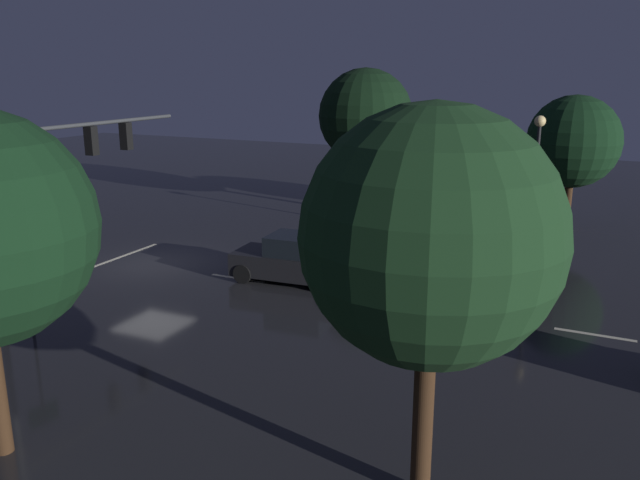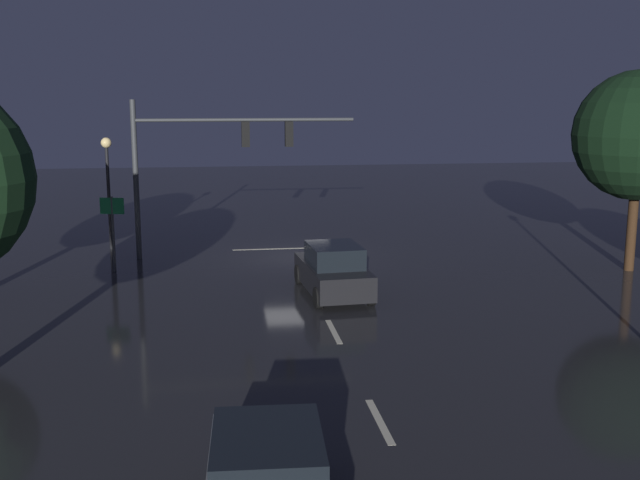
# 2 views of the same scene
# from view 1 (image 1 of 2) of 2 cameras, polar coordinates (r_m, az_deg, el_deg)

# --- Properties ---
(ground_plane) EXTENTS (80.00, 80.00, 0.00)m
(ground_plane) POSITION_cam_1_polar(r_m,az_deg,el_deg) (26.04, -14.69, -2.09)
(ground_plane) COLOR #232326
(traffic_signal_assembly) EXTENTS (8.81, 0.47, 6.31)m
(traffic_signal_assembly) POSITION_cam_1_polar(r_m,az_deg,el_deg) (23.16, -21.82, 6.29)
(traffic_signal_assembly) COLOR #383A3D
(traffic_signal_assembly) RESTS_ON ground_plane
(lane_dash_far) EXTENTS (0.16, 2.20, 0.01)m
(lane_dash_far) POSITION_cam_1_polar(r_m,az_deg,el_deg) (23.74, -7.24, -3.35)
(lane_dash_far) COLOR beige
(lane_dash_far) RESTS_ON ground_plane
(lane_dash_mid) EXTENTS (0.16, 2.20, 0.01)m
(lane_dash_mid) POSITION_cam_1_polar(r_m,az_deg,el_deg) (21.26, 6.61, -5.52)
(lane_dash_mid) COLOR beige
(lane_dash_mid) RESTS_ON ground_plane
(lane_dash_near) EXTENTS (0.16, 2.20, 0.01)m
(lane_dash_near) POSITION_cam_1_polar(r_m,az_deg,el_deg) (20.31, 22.97, -7.65)
(lane_dash_near) COLOR beige
(lane_dash_near) RESTS_ON ground_plane
(stop_bar) EXTENTS (5.00, 0.16, 0.01)m
(stop_bar) POSITION_cam_1_polar(r_m,az_deg,el_deg) (27.17, -17.55, -1.59)
(stop_bar) COLOR beige
(stop_bar) RESTS_ON ground_plane
(car_approaching) EXTENTS (2.18, 4.47, 1.70)m
(car_approaching) POSITION_cam_1_polar(r_m,az_deg,el_deg) (23.02, -2.22, -1.75)
(car_approaching) COLOR black
(car_approaching) RESTS_ON ground_plane
(street_lamp_left_kerb) EXTENTS (0.44, 0.44, 5.59)m
(street_lamp_left_kerb) POSITION_cam_1_polar(r_m,az_deg,el_deg) (27.29, 18.49, 6.70)
(street_lamp_left_kerb) COLOR black
(street_lamp_left_kerb) RESTS_ON ground_plane
(route_sign) EXTENTS (0.89, 0.27, 2.82)m
(route_sign) POSITION_cam_1_polar(r_m,az_deg,el_deg) (19.68, -24.40, -2.24)
(route_sign) COLOR #383A3D
(route_sign) RESTS_ON ground_plane
(tree_left_near) EXTENTS (4.21, 4.21, 6.24)m
(tree_left_near) POSITION_cam_1_polar(r_m,az_deg,el_deg) (32.05, 21.35, 8.03)
(tree_left_near) COLOR #382314
(tree_left_near) RESTS_ON ground_plane
(tree_right_near) EXTENTS (4.30, 4.30, 6.92)m
(tree_right_near) POSITION_cam_1_polar(r_m,az_deg,el_deg) (10.56, 9.72, 0.26)
(tree_right_near) COLOR #382314
(tree_right_near) RESTS_ON ground_plane
(tree_left_far) EXTENTS (4.75, 4.75, 7.42)m
(tree_left_far) POSITION_cam_1_polar(r_m,az_deg,el_deg) (33.51, 4.00, 10.80)
(tree_left_far) COLOR #382314
(tree_left_far) RESTS_ON ground_plane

